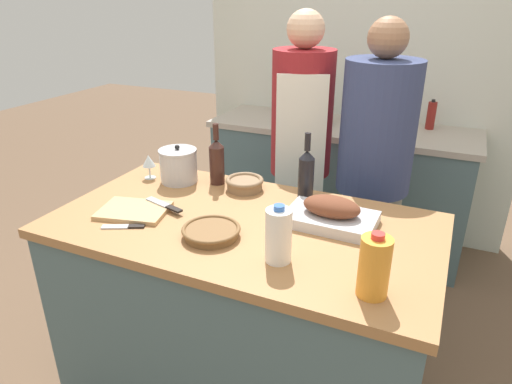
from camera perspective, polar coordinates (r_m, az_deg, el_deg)
The scene contains 20 objects.
kitchen_island at distance 2.10m, azimuth -1.48°, elevation -14.69°, with size 1.56×0.85×0.91m.
back_counter at distance 3.40m, azimuth 10.12°, elevation 0.82°, with size 1.82×0.60×0.91m.
back_wall at distance 3.51m, azimuth 12.64°, elevation 15.29°, with size 2.32×0.10×2.55m.
roasting_pan at distance 1.84m, azimuth 9.36°, elevation -2.73°, with size 0.36×0.23×0.12m.
wicker_basket at distance 1.74m, azimuth -5.62°, elevation -4.93°, with size 0.22×0.22×0.04m.
cutting_board at distance 1.99m, azimuth -15.02°, elevation -2.25°, with size 0.32×0.27×0.02m.
stock_pot at distance 2.25m, azimuth -9.67°, elevation 3.29°, with size 0.18×0.18×0.19m.
mixing_bowl at distance 2.14m, azimuth -1.44°, elevation 1.10°, with size 0.18×0.18×0.06m.
juice_jug at distance 1.43m, azimuth 14.57°, elevation -9.02°, with size 0.10×0.10×0.21m.
milk_jug at distance 1.55m, azimuth 2.83°, elevation -5.43°, with size 0.09×0.09×0.21m.
wine_bottle_green at distance 2.19m, azimuth -4.92°, elevation 3.95°, with size 0.07×0.07×0.30m.
wine_bottle_dark at distance 2.03m, azimuth 6.29°, elevation 2.34°, with size 0.07×0.07×0.31m.
wine_glass_left at distance 2.31m, azimuth -13.26°, elevation 3.71°, with size 0.06×0.06×0.12m.
knife_chef at distance 1.98m, azimuth -11.29°, elevation -1.62°, with size 0.21×0.09×0.01m.
knife_paring at distance 1.88m, azimuth -16.08°, elevation -4.18°, with size 0.17×0.10×0.01m.
stand_mixer at distance 3.24m, azimuth 7.66°, elevation 10.54°, with size 0.18×0.14×0.29m.
condiment_bottle_tall at distance 3.30m, azimuth 21.05°, elevation 8.93°, with size 0.06×0.06×0.20m.
condiment_bottle_short at distance 3.51m, azimuth 3.19°, elevation 11.04°, with size 0.06×0.06×0.17m.
person_cook_aproned at distance 2.59m, azimuth 5.60°, elevation 5.12°, with size 0.34×0.37×1.69m.
person_cook_guest at distance 2.46m, azimuth 14.49°, elevation 2.86°, with size 0.38×0.38×1.66m.
Camera 1 is at (0.73, -1.48, 1.76)m, focal length 32.00 mm.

